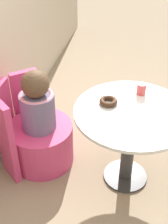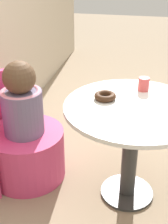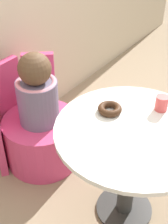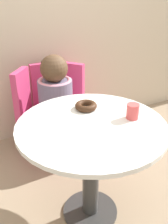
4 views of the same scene
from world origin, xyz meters
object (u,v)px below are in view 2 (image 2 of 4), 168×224
at_px(round_table, 131,127).
at_px(tub_chair, 27,153).
at_px(cup, 144,84).
at_px(child_figure, 22,102).
at_px(donut, 105,96).

height_order(round_table, tub_chair, round_table).
relative_size(round_table, tub_chair, 1.55).
height_order(round_table, cup, cup).
distance_m(tub_chair, cup, 0.92).
xyz_separation_m(child_figure, cup, (0.17, -0.75, 0.11)).
bearing_deg(cup, round_table, 168.81).
distance_m(tub_chair, donut, 0.72).
relative_size(child_figure, donut, 3.80).
xyz_separation_m(tub_chair, cup, (0.17, -0.75, 0.51)).
relative_size(round_table, donut, 6.21).
height_order(round_table, donut, donut).
height_order(donut, cup, cup).
height_order(tub_chair, donut, donut).
distance_m(donut, cup, 0.28).
xyz_separation_m(donut, cup, (0.18, -0.22, 0.02)).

